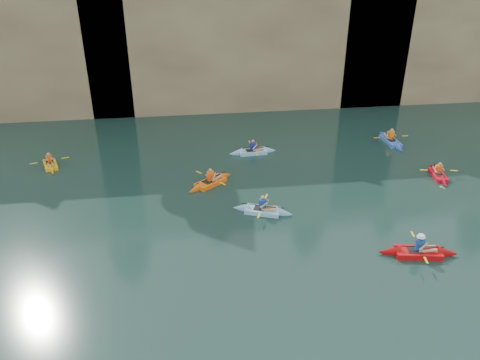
{
  "coord_description": "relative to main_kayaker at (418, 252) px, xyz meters",
  "views": [
    {
      "loc": [
        -3.62,
        -12.79,
        11.92
      ],
      "look_at": [
        -1.31,
        4.36,
        3.0
      ],
      "focal_mm": 35.0,
      "sensor_mm": 36.0,
      "label": 1
    }
  ],
  "objects": [
    {
      "name": "kayaker_red_far",
      "position": [
        4.62,
        6.88,
        -0.04
      ],
      "size": [
        2.08,
        2.92,
        1.04
      ],
      "rotation": [
        0.0,
        0.0,
        1.39
      ],
      "color": "red",
      "rests_on": "ground"
    },
    {
      "name": "sea_cave_east",
      "position": [
        4.0,
        19.72,
        2.08
      ],
      "size": [
        5.0,
        1.0,
        4.5
      ],
      "primitive_type": "cube",
      "color": "black",
      "rests_on": "ground"
    },
    {
      "name": "cliff_slab_center",
      "position": [
        -4.0,
        20.37,
        5.53
      ],
      "size": [
        24.0,
        2.4,
        11.4
      ],
      "primitive_type": "cube",
      "color": "#9E8F5F",
      "rests_on": "ground"
    },
    {
      "name": "kayaker_ltblue_near",
      "position": [
        -5.91,
        4.28,
        -0.02
      ],
      "size": [
        3.05,
        2.21,
        1.18
      ],
      "rotation": [
        0.0,
        0.0,
        -0.37
      ],
      "color": "#8CCBEB",
      "rests_on": "ground"
    },
    {
      "name": "cliff",
      "position": [
        -6.0,
        27.77,
        5.83
      ],
      "size": [
        70.0,
        16.0,
        12.0
      ],
      "primitive_type": "cube",
      "color": "tan",
      "rests_on": "ground"
    },
    {
      "name": "kayaker_blue_east",
      "position": [
        4.01,
        11.94,
        -0.02
      ],
      "size": [
        2.39,
        3.42,
        1.21
      ],
      "rotation": [
        0.0,
        0.0,
        1.6
      ],
      "color": "#3E73D6",
      "rests_on": "ground"
    },
    {
      "name": "sea_cave_center",
      "position": [
        -10.0,
        19.72,
        1.43
      ],
      "size": [
        3.5,
        1.0,
        3.2
      ],
      "primitive_type": "cube",
      "color": "black",
      "rests_on": "ground"
    },
    {
      "name": "kayaker_yellow",
      "position": [
        -17.38,
        11.13,
        -0.03
      ],
      "size": [
        2.09,
        2.74,
        1.09
      ],
      "rotation": [
        0.0,
        0.0,
        -1.25
      ],
      "color": "yellow",
      "rests_on": "ground"
    },
    {
      "name": "kayaker_ltblue_mid",
      "position": [
        -5.26,
        11.39,
        -0.03
      ],
      "size": [
        3.06,
        2.28,
        1.15
      ],
      "rotation": [
        0.0,
        0.0,
        0.07
      ],
      "color": "#8EC7EE",
      "rests_on": "ground"
    },
    {
      "name": "main_kayaker",
      "position": [
        0.0,
        0.0,
        0.0
      ],
      "size": [
        3.46,
        2.28,
        1.26
      ],
      "rotation": [
        0.0,
        0.0,
        -0.18
      ],
      "color": "red",
      "rests_on": "ground"
    },
    {
      "name": "kayaker_orange",
      "position": [
        -8.2,
        7.59,
        -0.02
      ],
      "size": [
        2.91,
        2.47,
        1.19
      ],
      "rotation": [
        0.0,
        0.0,
        0.65
      ],
      "color": "orange",
      "rests_on": "ground"
    },
    {
      "name": "ground",
      "position": [
        -6.0,
        -2.23,
        -0.17
      ],
      "size": [
        160.0,
        160.0,
        0.0
      ],
      "primitive_type": "plane",
      "color": "black",
      "rests_on": "ground"
    }
  ]
}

